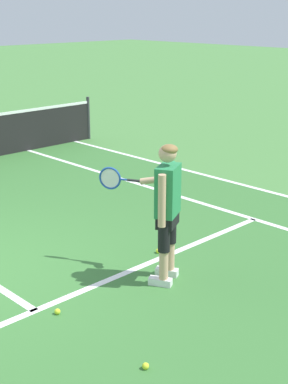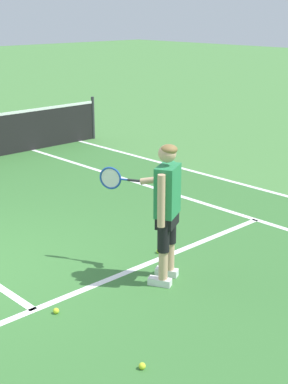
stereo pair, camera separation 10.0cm
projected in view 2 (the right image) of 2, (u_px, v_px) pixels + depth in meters
line_service at (34, 310)px, 6.30m from camera, size 8.23×0.10×0.01m
line_singles_right at (209, 205)px, 9.66m from camera, size 0.10×10.86×0.01m
line_doubles_right at (257, 188)px, 10.55m from camera, size 0.10×10.86×0.01m
tennis_player at (165, 204)px, 6.70m from camera, size 0.55×1.23×1.71m
tennis_ball_near_feet at (56, 311)px, 6.22m from camera, size 0.07×0.07×0.07m
tennis_ball_by_baseline at (142, 366)px, 5.26m from camera, size 0.07×0.07×0.07m
tennis_ball_mid_court at (159, 251)px, 7.75m from camera, size 0.07×0.07×0.07m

